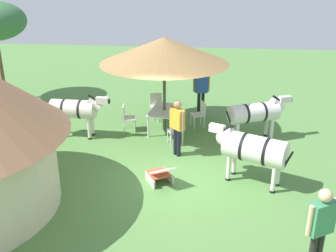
% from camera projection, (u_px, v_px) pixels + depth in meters
% --- Properties ---
extents(ground_plane, '(36.00, 36.00, 0.00)m').
position_uv_depth(ground_plane, '(170.00, 176.00, 10.53)').
color(ground_plane, '#528140').
extents(shade_umbrella, '(4.17, 4.17, 3.16)m').
position_uv_depth(shade_umbrella, '(164.00, 50.00, 12.46)').
color(shade_umbrella, '#4F4E38').
rests_on(shade_umbrella, ground_plane).
extents(patio_dining_table, '(1.58, 1.06, 0.74)m').
position_uv_depth(patio_dining_table, '(164.00, 112.00, 13.25)').
color(patio_dining_table, silver).
rests_on(patio_dining_table, ground_plane).
extents(patio_chair_near_lawn, '(0.55, 0.56, 0.90)m').
position_uv_depth(patio_chair_near_lawn, '(156.00, 104.00, 14.45)').
color(patio_chair_near_lawn, silver).
rests_on(patio_chair_near_lawn, ground_plane).
extents(patio_chair_east_end, '(0.50, 0.48, 0.90)m').
position_uv_depth(patio_chair_east_end, '(127.00, 116.00, 13.27)').
color(patio_chair_east_end, white).
rests_on(patio_chair_east_end, ground_plane).
extents(patio_chair_west_end, '(0.56, 0.57, 0.90)m').
position_uv_depth(patio_chair_west_end, '(176.00, 130.00, 12.18)').
color(patio_chair_west_end, silver).
rests_on(patio_chair_west_end, ground_plane).
extents(patio_chair_near_hut, '(0.56, 0.55, 0.90)m').
position_uv_depth(patio_chair_near_hut, '(200.00, 112.00, 13.61)').
color(patio_chair_near_hut, silver).
rests_on(patio_chair_near_hut, ground_plane).
extents(guest_beside_umbrella, '(0.48, 0.47, 1.71)m').
position_uv_depth(guest_beside_umbrella, '(177.00, 123.00, 11.33)').
color(guest_beside_umbrella, black).
rests_on(guest_beside_umbrella, ground_plane).
extents(guest_behind_table, '(0.27, 0.61, 1.71)m').
position_uv_depth(guest_behind_table, '(201.00, 88.00, 14.58)').
color(guest_behind_table, black).
rests_on(guest_behind_table, ground_plane).
extents(standing_watcher, '(0.43, 0.55, 1.76)m').
position_uv_depth(standing_watcher, '(321.00, 224.00, 6.85)').
color(standing_watcher, black).
rests_on(standing_watcher, ground_plane).
extents(striped_lounge_chair, '(0.97, 0.87, 0.60)m').
position_uv_depth(striped_lounge_chair, '(160.00, 174.00, 10.12)').
color(striped_lounge_chair, '#CE5137').
rests_on(striped_lounge_chair, ground_plane).
extents(zebra_nearest_camera, '(1.20, 2.14, 1.46)m').
position_uv_depth(zebra_nearest_camera, '(255.00, 113.00, 12.39)').
color(zebra_nearest_camera, silver).
rests_on(zebra_nearest_camera, ground_plane).
extents(zebra_by_umbrella, '(0.64, 2.12, 1.48)m').
position_uv_depth(zebra_by_umbrella, '(75.00, 110.00, 12.65)').
color(zebra_by_umbrella, silver).
rests_on(zebra_by_umbrella, ground_plane).
extents(zebra_toward_hut, '(1.29, 2.08, 1.49)m').
position_uv_depth(zebra_toward_hut, '(253.00, 149.00, 9.89)').
color(zebra_toward_hut, silver).
rests_on(zebra_toward_hut, ground_plane).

